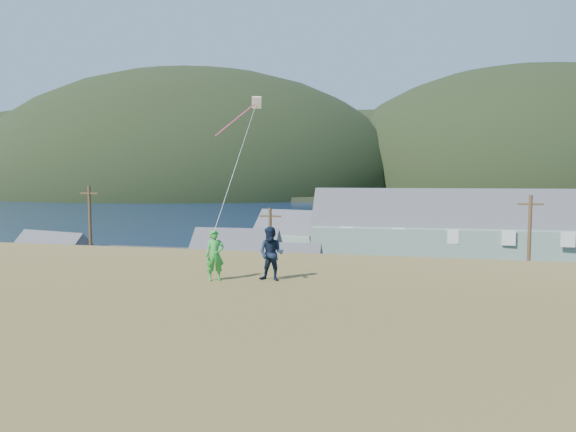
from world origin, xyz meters
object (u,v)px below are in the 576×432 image
(shed_white, at_px, (279,273))
(shed_palegreen_far, at_px, (301,240))
(lodge, at_px, (469,238))
(shed_palegreen_near, at_px, (234,258))
(kite_flyer_navy, at_px, (271,254))
(wharf, at_px, (311,245))
(shed_teal, at_px, (46,263))
(kite_flyer_green, at_px, (215,255))

(shed_white, relative_size, shed_palegreen_far, 0.57)
(lodge, height_order, shed_palegreen_near, lodge)
(shed_white, distance_m, kite_flyer_navy, 28.15)
(wharf, bearing_deg, kite_flyer_navy, -80.49)
(shed_teal, bearing_deg, kite_flyer_green, -30.39)
(wharf, relative_size, shed_palegreen_far, 2.02)
(shed_white, distance_m, shed_palegreen_far, 17.50)
(shed_palegreen_near, relative_size, kite_flyer_green, 5.42)
(shed_palegreen_near, relative_size, shed_palegreen_far, 0.70)
(lodge, bearing_deg, kite_flyer_green, -109.81)
(wharf, relative_size, shed_palegreen_near, 2.89)
(shed_teal, height_order, shed_palegreen_far, shed_palegreen_far)
(lodge, distance_m, kite_flyer_navy, 40.64)
(wharf, distance_m, shed_palegreen_near, 26.59)
(shed_palegreen_far, distance_m, kite_flyer_green, 45.29)
(kite_flyer_navy, bearing_deg, shed_palegreen_far, 106.77)
(wharf, height_order, lodge, lodge)
(shed_palegreen_far, distance_m, kite_flyer_navy, 45.20)
(shed_teal, distance_m, shed_palegreen_far, 27.86)
(wharf, bearing_deg, shed_palegreen_near, -96.03)
(shed_palegreen_near, relative_size, kite_flyer_navy, 5.10)
(wharf, height_order, kite_flyer_green, kite_flyer_green)
(lodge, distance_m, shed_palegreen_far, 19.38)
(lodge, xyz_separation_m, kite_flyer_navy, (-10.36, -39.11, 3.75))
(shed_palegreen_far, height_order, kite_flyer_green, kite_flyer_green)
(lodge, xyz_separation_m, shed_teal, (-39.51, -13.46, -1.92))
(lodge, bearing_deg, shed_palegreen_near, -166.22)
(shed_palegreen_far, xyz_separation_m, kite_flyer_green, (6.51, -44.54, 5.04))
(shed_teal, bearing_deg, shed_palegreen_near, 35.15)
(kite_flyer_navy, bearing_deg, shed_white, 109.90)
(shed_teal, height_order, shed_white, shed_teal)
(kite_flyer_green, bearing_deg, shed_palegreen_near, 82.50)
(shed_teal, relative_size, kite_flyer_green, 5.57)
(kite_flyer_green, bearing_deg, wharf, 71.95)
(kite_flyer_navy, bearing_deg, kite_flyer_green, -161.37)
(shed_white, distance_m, kite_flyer_green, 28.16)
(shed_palegreen_far, bearing_deg, lodge, -1.58)
(shed_palegreen_far, bearing_deg, kite_flyer_navy, -65.86)
(lodge, distance_m, shed_teal, 41.79)
(wharf, distance_m, lodge, 28.39)
(shed_white, height_order, shed_palegreen_far, shed_palegreen_far)
(lodge, xyz_separation_m, shed_palegreen_far, (-18.67, 5.02, -1.34))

